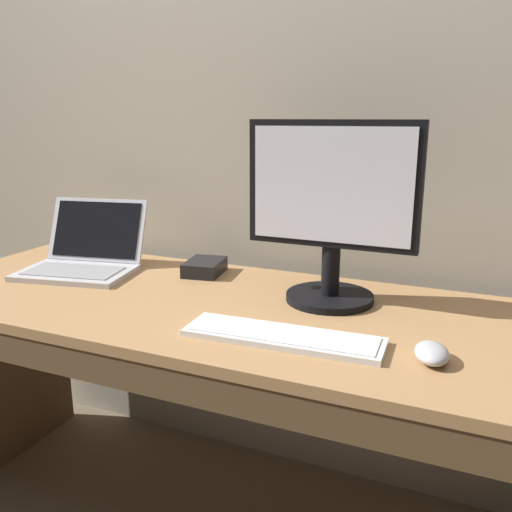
{
  "coord_description": "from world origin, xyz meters",
  "views": [
    {
      "loc": [
        0.64,
        -1.23,
        1.23
      ],
      "look_at": [
        0.11,
        0.0,
        0.88
      ],
      "focal_mm": 37.57,
      "sensor_mm": 36.0,
      "label": 1
    }
  ],
  "objects_px": {
    "external_monitor": "(332,211)",
    "wired_keyboard": "(283,336)",
    "computer_mouse": "(432,353)",
    "external_drive_box": "(205,267)",
    "laptop_silver": "(83,257)"
  },
  "relations": [
    {
      "from": "computer_mouse",
      "to": "external_monitor",
      "type": "bearing_deg",
      "value": 125.75
    },
    {
      "from": "laptop_silver",
      "to": "external_monitor",
      "type": "xyz_separation_m",
      "value": [
        0.82,
        0.02,
        0.2
      ]
    },
    {
      "from": "external_monitor",
      "to": "laptop_silver",
      "type": "bearing_deg",
      "value": -178.41
    },
    {
      "from": "laptop_silver",
      "to": "external_drive_box",
      "type": "bearing_deg",
      "value": 18.78
    },
    {
      "from": "external_monitor",
      "to": "external_drive_box",
      "type": "bearing_deg",
      "value": 166.49
    },
    {
      "from": "laptop_silver",
      "to": "wired_keyboard",
      "type": "relative_size",
      "value": 0.86
    },
    {
      "from": "wired_keyboard",
      "to": "computer_mouse",
      "type": "xyz_separation_m",
      "value": [
        0.32,
        0.02,
        0.01
      ]
    },
    {
      "from": "external_monitor",
      "to": "external_drive_box",
      "type": "relative_size",
      "value": 3.27
    },
    {
      "from": "wired_keyboard",
      "to": "computer_mouse",
      "type": "distance_m",
      "value": 0.32
    },
    {
      "from": "wired_keyboard",
      "to": "computer_mouse",
      "type": "relative_size",
      "value": 4.43
    },
    {
      "from": "external_drive_box",
      "to": "wired_keyboard",
      "type": "bearing_deg",
      "value": -43.48
    },
    {
      "from": "external_monitor",
      "to": "external_drive_box",
      "type": "height_order",
      "value": "external_monitor"
    },
    {
      "from": "external_monitor",
      "to": "wired_keyboard",
      "type": "xyz_separation_m",
      "value": [
        -0.02,
        -0.29,
        -0.24
      ]
    },
    {
      "from": "external_monitor",
      "to": "external_drive_box",
      "type": "distance_m",
      "value": 0.51
    },
    {
      "from": "computer_mouse",
      "to": "external_drive_box",
      "type": "bearing_deg",
      "value": 141.09
    }
  ]
}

